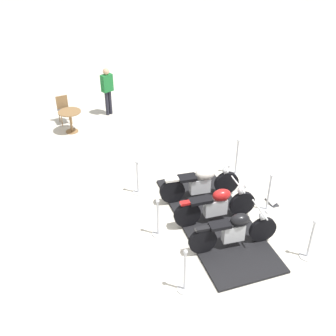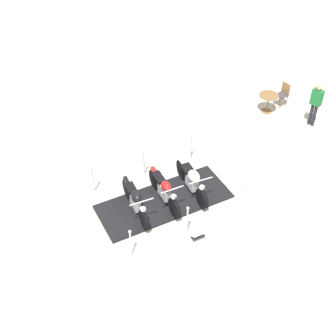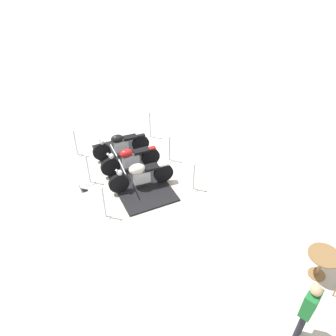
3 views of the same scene
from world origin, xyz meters
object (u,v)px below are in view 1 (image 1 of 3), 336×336
(cafe_table, at_px, (70,117))
(stanchion_left_rear, at_px, (138,182))
(motorcycle_cream, at_px, (201,182))
(motorcycle_maroon, at_px, (216,205))
(bystander_person, at_px, (107,87))
(stanchion_left_mid, at_px, (158,222))
(stanchion_left_front, at_px, (185,276))
(stanchion_right_mid, at_px, (268,199))
(stanchion_right_front, at_px, (309,246))
(stanchion_right_rear, at_px, (236,162))
(motorcycle_black, at_px, (235,230))
(cafe_chair_near_table, at_px, (63,108))
(info_placard, at_px, (272,201))

(cafe_table, bearing_deg, stanchion_left_rear, -25.08)
(motorcycle_cream, relative_size, stanchion_left_rear, 1.58)
(motorcycle_maroon, height_order, stanchion_left_rear, motorcycle_maroon)
(cafe_table, relative_size, bystander_person, 0.43)
(stanchion_left_mid, relative_size, stanchion_left_front, 0.94)
(stanchion_right_mid, relative_size, stanchion_right_front, 1.05)
(motorcycle_cream, height_order, stanchion_right_rear, stanchion_right_rear)
(stanchion_left_front, distance_m, bystander_person, 8.63)
(motorcycle_cream, height_order, stanchion_right_front, stanchion_right_front)
(stanchion_right_front, relative_size, stanchion_right_rear, 0.91)
(motorcycle_black, bearing_deg, cafe_chair_near_table, 113.63)
(cafe_chair_near_table, bearing_deg, stanchion_right_rear, 32.06)
(stanchion_right_rear, xyz_separation_m, cafe_chair_near_table, (-6.49, 0.09, 0.14))
(motorcycle_maroon, bearing_deg, motorcycle_cream, 90.99)
(cafe_table, bearing_deg, stanchion_left_mid, -29.76)
(motorcycle_maroon, height_order, stanchion_right_rear, stanchion_right_rear)
(stanchion_left_front, bearing_deg, cafe_chair_near_table, 147.60)
(bystander_person, bearing_deg, motorcycle_cream, -11.62)
(stanchion_left_front, relative_size, cafe_chair_near_table, 1.14)
(motorcycle_black, distance_m, stanchion_right_rear, 3.08)
(motorcycle_maroon, bearing_deg, motorcycle_black, -87.86)
(stanchion_right_rear, distance_m, bystander_person, 5.74)
(stanchion_right_front, bearing_deg, cafe_chair_near_table, 165.20)
(stanchion_left_rear, xyz_separation_m, info_placard, (3.26, 1.37, -0.30))
(cafe_table, distance_m, bystander_person, 1.83)
(motorcycle_black, xyz_separation_m, cafe_chair_near_table, (-7.61, 2.96, 0.02))
(motorcycle_cream, xyz_separation_m, cafe_table, (-5.46, 1.23, 0.03))
(stanchion_right_mid, relative_size, info_placard, 2.52)
(stanchion_right_mid, bearing_deg, cafe_table, 173.55)
(stanchion_left_rear, bearing_deg, stanchion_right_rear, 48.78)
(stanchion_right_mid, distance_m, stanchion_right_rear, 1.76)
(stanchion_right_rear, bearing_deg, stanchion_left_rear, -131.22)
(stanchion_right_mid, bearing_deg, stanchion_left_mid, -131.22)
(bystander_person, bearing_deg, stanchion_left_mid, -25.50)
(stanchion_left_rear, height_order, cafe_chair_near_table, stanchion_left_rear)
(stanchion_left_mid, bearing_deg, cafe_table, 150.24)
(stanchion_right_front, height_order, bystander_person, bystander_person)
(stanchion_right_front, relative_size, stanchion_left_front, 0.95)
(stanchion_left_rear, distance_m, stanchion_left_front, 3.52)
(stanchion_right_front, bearing_deg, stanchion_right_rear, 138.78)
(motorcycle_maroon, relative_size, stanchion_left_front, 1.47)
(motorcycle_black, relative_size, cafe_table, 2.05)
(stanchion_left_front, bearing_deg, motorcycle_maroon, 98.91)
(info_placard, relative_size, cafe_chair_near_table, 0.45)
(stanchion_right_mid, height_order, bystander_person, bystander_person)
(stanchion_right_rear, bearing_deg, cafe_table, -176.50)
(motorcycle_cream, height_order, stanchion_left_front, stanchion_left_front)
(motorcycle_maroon, distance_m, stanchion_right_rear, 2.27)
(motorcycle_black, distance_m, motorcycle_cream, 1.94)
(motorcycle_black, distance_m, stanchion_left_front, 1.68)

